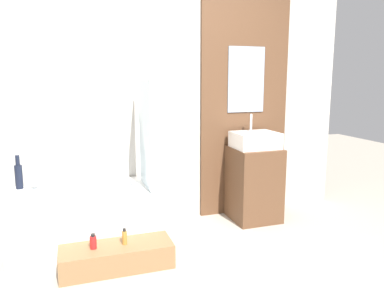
{
  "coord_description": "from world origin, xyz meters",
  "views": [
    {
      "loc": [
        -0.85,
        -2.11,
        1.48
      ],
      "look_at": [
        0.11,
        0.72,
        0.95
      ],
      "focal_mm": 35.0,
      "sensor_mm": 36.0,
      "label": 1
    }
  ],
  "objects_px": {
    "bathtub": "(82,218)",
    "bottle_soap_secondary": "(125,237)",
    "wooden_step_bench": "(117,257)",
    "sink": "(255,140)",
    "vase_round_light": "(35,183)",
    "bottle_soap_primary": "(93,242)",
    "vase_tall_dark": "(19,175)"
  },
  "relations": [
    {
      "from": "wooden_step_bench",
      "to": "bottle_soap_secondary",
      "type": "xyz_separation_m",
      "value": [
        0.07,
        0.0,
        0.15
      ]
    },
    {
      "from": "bottle_soap_primary",
      "to": "wooden_step_bench",
      "type": "bearing_deg",
      "value": 0.0
    },
    {
      "from": "bathtub",
      "to": "sink",
      "type": "bearing_deg",
      "value": 2.38
    },
    {
      "from": "bathtub",
      "to": "bottle_soap_secondary",
      "type": "bearing_deg",
      "value": -60.79
    },
    {
      "from": "vase_tall_dark",
      "to": "vase_round_light",
      "type": "relative_size",
      "value": 3.3
    },
    {
      "from": "vase_round_light",
      "to": "bottle_soap_primary",
      "type": "xyz_separation_m",
      "value": [
        0.44,
        -0.76,
        -0.3
      ]
    },
    {
      "from": "bathtub",
      "to": "sink",
      "type": "xyz_separation_m",
      "value": [
        1.74,
        0.07,
        0.6
      ]
    },
    {
      "from": "sink",
      "to": "vase_tall_dark",
      "type": "xyz_separation_m",
      "value": [
        -2.26,
        0.17,
        -0.23
      ]
    },
    {
      "from": "sink",
      "to": "bottle_soap_primary",
      "type": "bearing_deg",
      "value": -160.37
    },
    {
      "from": "vase_round_light",
      "to": "bottle_soap_secondary",
      "type": "height_order",
      "value": "vase_round_light"
    },
    {
      "from": "bottle_soap_primary",
      "to": "bottle_soap_secondary",
      "type": "relative_size",
      "value": 0.91
    },
    {
      "from": "bathtub",
      "to": "wooden_step_bench",
      "type": "height_order",
      "value": "bathtub"
    },
    {
      "from": "bathtub",
      "to": "vase_round_light",
      "type": "distance_m",
      "value": 0.54
    },
    {
      "from": "wooden_step_bench",
      "to": "sink",
      "type": "height_order",
      "value": "sink"
    },
    {
      "from": "vase_round_light",
      "to": "bottle_soap_secondary",
      "type": "relative_size",
      "value": 0.7
    },
    {
      "from": "bathtub",
      "to": "sink",
      "type": "relative_size",
      "value": 2.7
    },
    {
      "from": "vase_round_light",
      "to": "bottle_soap_primary",
      "type": "bearing_deg",
      "value": -59.86
    },
    {
      "from": "bottle_soap_primary",
      "to": "bottle_soap_secondary",
      "type": "height_order",
      "value": "bottle_soap_secondary"
    },
    {
      "from": "bathtub",
      "to": "vase_tall_dark",
      "type": "distance_m",
      "value": 0.68
    },
    {
      "from": "sink",
      "to": "bottle_soap_secondary",
      "type": "bearing_deg",
      "value": -157.43
    },
    {
      "from": "vase_round_light",
      "to": "sink",
      "type": "bearing_deg",
      "value": -4.31
    },
    {
      "from": "wooden_step_bench",
      "to": "vase_round_light",
      "type": "bearing_deg",
      "value": 128.97
    },
    {
      "from": "sink",
      "to": "wooden_step_bench",
      "type": "bearing_deg",
      "value": -158.31
    },
    {
      "from": "bathtub",
      "to": "wooden_step_bench",
      "type": "relative_size",
      "value": 1.38
    },
    {
      "from": "vase_tall_dark",
      "to": "bathtub",
      "type": "bearing_deg",
      "value": -25.38
    },
    {
      "from": "wooden_step_bench",
      "to": "bathtub",
      "type": "bearing_deg",
      "value": 113.55
    },
    {
      "from": "bathtub",
      "to": "bottle_soap_secondary",
      "type": "xyz_separation_m",
      "value": [
        0.3,
        -0.53,
        -0.0
      ]
    },
    {
      "from": "vase_tall_dark",
      "to": "bottle_soap_primary",
      "type": "distance_m",
      "value": 1.04
    },
    {
      "from": "sink",
      "to": "bottle_soap_secondary",
      "type": "xyz_separation_m",
      "value": [
        -1.44,
        -0.6,
        -0.6
      ]
    },
    {
      "from": "wooden_step_bench",
      "to": "vase_round_light",
      "type": "relative_size",
      "value": 9.44
    },
    {
      "from": "wooden_step_bench",
      "to": "vase_round_light",
      "type": "height_order",
      "value": "vase_round_light"
    },
    {
      "from": "bathtub",
      "to": "bottle_soap_secondary",
      "type": "height_order",
      "value": "bathtub"
    }
  ]
}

